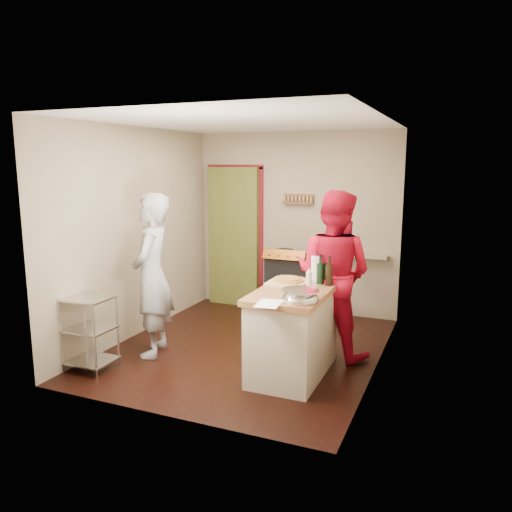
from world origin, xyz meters
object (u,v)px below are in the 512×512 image
at_px(wire_shelving, 89,330).
at_px(person_red, 333,274).
at_px(island, 294,330).
at_px(stove, 290,285).
at_px(person_stripe, 152,275).

bearing_deg(wire_shelving, person_red, 32.02).
height_order(wire_shelving, person_red, person_red).
height_order(island, person_red, person_red).
relative_size(stove, person_red, 0.54).
distance_m(island, person_red, 0.85).
bearing_deg(stove, wire_shelving, -116.85).
bearing_deg(person_stripe, island, 73.87).
bearing_deg(stove, island, -70.28).
relative_size(stove, island, 0.75).
xyz_separation_m(stove, person_red, (0.91, -1.22, 0.49)).
distance_m(stove, wire_shelving, 2.94).
relative_size(person_stripe, person_red, 0.98).
height_order(wire_shelving, island, island).
distance_m(person_stripe, person_red, 2.03).
bearing_deg(island, person_stripe, -177.19).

